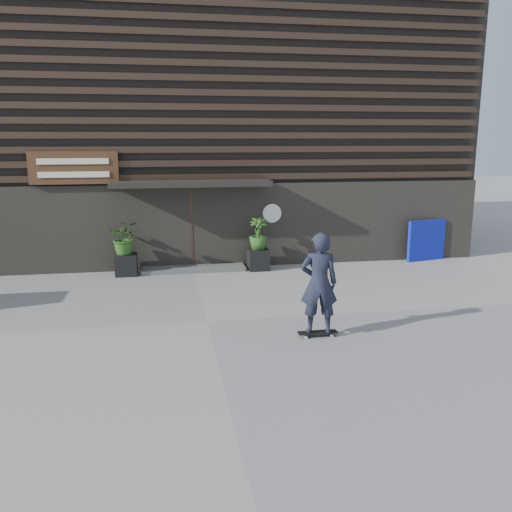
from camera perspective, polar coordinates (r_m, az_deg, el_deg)
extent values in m
plane|color=gray|center=(11.58, -5.21, -6.89)|extent=(80.00, 80.00, 0.00)
cube|color=#50504E|center=(15.98, -6.61, -1.31)|extent=(3.00, 0.80, 0.12)
cube|color=black|center=(15.74, -13.50, -0.89)|extent=(0.60, 0.60, 0.60)
imported|color=#2D591E|center=(15.59, -13.64, 1.91)|extent=(0.86, 0.75, 0.96)
cube|color=black|center=(15.94, 0.25, -0.37)|extent=(0.60, 0.60, 0.60)
imported|color=#2D591E|center=(15.79, 0.25, 2.39)|extent=(0.54, 0.54, 0.96)
cube|color=#0D19AE|center=(17.91, 17.49, 1.57)|extent=(1.36, 0.44, 1.28)
cube|color=black|center=(20.93, -7.80, 12.74)|extent=(18.00, 10.00, 8.00)
cube|color=black|center=(16.08, -6.78, 3.09)|extent=(18.00, 0.12, 2.50)
cube|color=#38281E|center=(15.85, -6.90, 8.24)|extent=(17.60, 0.08, 0.18)
cube|color=#38281E|center=(15.83, -6.94, 9.65)|extent=(17.60, 0.08, 0.18)
cube|color=#38281E|center=(15.82, -6.98, 11.07)|extent=(17.60, 0.08, 0.18)
cube|color=#38281E|center=(15.82, -7.02, 12.49)|extent=(17.60, 0.08, 0.18)
cube|color=#38281E|center=(15.82, -7.05, 13.92)|extent=(17.60, 0.08, 0.18)
cube|color=#38281E|center=(15.84, -7.09, 15.33)|extent=(17.60, 0.08, 0.18)
cube|color=#38281E|center=(15.87, -7.13, 16.75)|extent=(17.60, 0.08, 0.18)
cube|color=#38281E|center=(15.90, -7.17, 18.16)|extent=(17.60, 0.08, 0.18)
cube|color=#38281E|center=(15.95, -7.21, 19.56)|extent=(17.60, 0.08, 0.18)
cube|color=#38281E|center=(16.00, -7.25, 20.95)|extent=(17.60, 0.08, 0.18)
cube|color=#38281E|center=(16.07, -7.29, 22.33)|extent=(17.60, 0.08, 0.18)
cube|color=#38281E|center=(16.14, -7.33, 23.70)|extent=(17.60, 0.08, 0.18)
cube|color=#38281E|center=(16.22, -7.37, 25.06)|extent=(17.60, 0.08, 0.18)
cube|color=black|center=(15.49, -6.81, 7.59)|extent=(4.50, 1.00, 0.15)
cube|color=black|center=(16.25, -6.81, 2.83)|extent=(2.40, 0.30, 2.30)
cube|color=#38281E|center=(16.07, -6.77, 2.73)|extent=(0.06, 0.10, 2.30)
cube|color=#472B19|center=(15.91, -18.64, 8.79)|extent=(2.40, 0.10, 0.90)
cube|color=beige|center=(15.83, -18.72, 9.42)|extent=(1.90, 0.02, 0.16)
cube|color=beige|center=(15.85, -18.63, 8.13)|extent=(1.90, 0.02, 0.16)
cylinder|color=white|center=(16.25, 1.70, 4.52)|extent=(0.56, 0.03, 0.56)
cube|color=black|center=(10.75, 6.51, -7.98)|extent=(0.78, 0.20, 0.02)
cylinder|color=#B4B4AF|center=(10.61, 5.29, -8.56)|extent=(0.06, 0.03, 0.06)
cylinder|color=#ACACA7|center=(10.79, 5.02, -8.19)|extent=(0.06, 0.03, 0.06)
cylinder|color=#B3B4AE|center=(10.75, 8.00, -8.34)|extent=(0.06, 0.03, 0.06)
cylinder|color=#BBBBB6|center=(10.93, 7.68, -7.98)|extent=(0.06, 0.03, 0.06)
imported|color=black|center=(10.45, 6.64, -2.85)|extent=(0.79, 0.58, 1.97)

